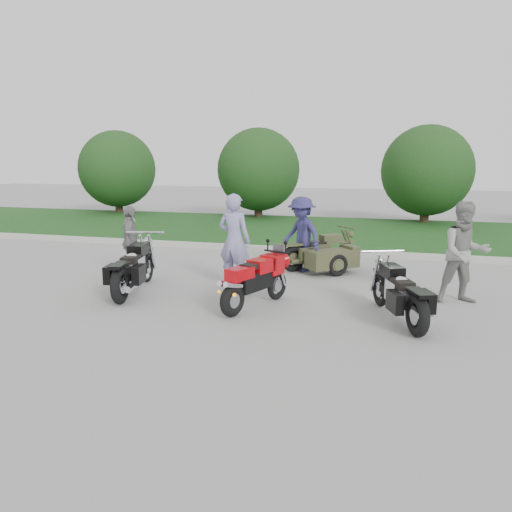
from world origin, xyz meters
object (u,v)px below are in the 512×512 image
(sportbike_red, at_px, (255,279))
(person_stripe, at_px, (234,240))
(cruiser_sidecar, at_px, (326,256))
(person_grey, at_px, (465,253))
(person_back, at_px, (131,242))
(cruiser_left, at_px, (133,270))
(cruiser_right, at_px, (400,295))
(person_denim, at_px, (301,234))

(sportbike_red, relative_size, person_stripe, 0.93)
(cruiser_sidecar, xyz_separation_m, person_stripe, (-1.65, -1.85, 0.58))
(person_grey, distance_m, person_back, 6.97)
(cruiser_left, height_order, cruiser_right, cruiser_left)
(cruiser_left, distance_m, cruiser_right, 5.09)
(sportbike_red, height_order, person_stripe, person_stripe)
(cruiser_sidecar, bearing_deg, person_back, -110.18)
(cruiser_left, relative_size, cruiser_sidecar, 1.26)
(cruiser_right, relative_size, person_stripe, 1.10)
(cruiser_sidecar, height_order, person_stripe, person_stripe)
(cruiser_right, relative_size, person_denim, 1.20)
(sportbike_red, height_order, cruiser_right, sportbike_red)
(person_stripe, relative_size, person_denim, 1.10)
(sportbike_red, height_order, person_grey, person_grey)
(person_grey, xyz_separation_m, person_back, (-6.97, 0.18, -0.13))
(person_grey, height_order, person_back, person_grey)
(sportbike_red, bearing_deg, person_denim, 107.21)
(sportbike_red, distance_m, person_grey, 3.88)
(cruiser_left, xyz_separation_m, cruiser_sidecar, (3.37, 2.97, -0.09))
(cruiser_right, relative_size, cruiser_sidecar, 1.13)
(sportbike_red, bearing_deg, person_stripe, 141.65)
(cruiser_left, bearing_deg, sportbike_red, -18.73)
(cruiser_left, bearing_deg, person_back, 109.57)
(cruiser_sidecar, xyz_separation_m, person_grey, (2.80, -1.85, 0.55))
(cruiser_left, distance_m, person_grey, 6.29)
(cruiser_left, bearing_deg, person_grey, -1.73)
(person_grey, bearing_deg, sportbike_red, -173.80)
(cruiser_sidecar, height_order, person_back, person_back)
(sportbike_red, height_order, person_back, person_back)
(person_denim, distance_m, person_back, 3.94)
(cruiser_right, xyz_separation_m, person_grey, (1.10, 1.49, 0.50))
(cruiser_right, height_order, person_grey, person_grey)
(person_back, bearing_deg, cruiser_left, -172.90)
(cruiser_left, relative_size, person_denim, 1.34)
(person_denim, bearing_deg, person_stripe, -85.60)
(cruiser_sidecar, relative_size, person_denim, 1.07)
(cruiser_right, xyz_separation_m, person_stripe, (-3.35, 1.49, 0.53))
(cruiser_sidecar, bearing_deg, person_grey, 14.39)
(person_stripe, distance_m, person_back, 2.53)
(sportbike_red, xyz_separation_m, cruiser_right, (2.48, -0.06, -0.09))
(sportbike_red, bearing_deg, cruiser_sidecar, 97.19)
(cruiser_sidecar, distance_m, person_denim, 0.77)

